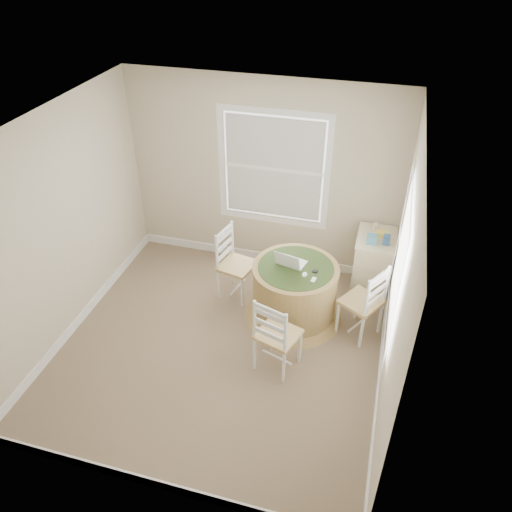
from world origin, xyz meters
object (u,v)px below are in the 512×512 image
(round_table, at_px, (295,290))
(chair_near, at_px, (278,334))
(laptop, at_px, (291,262))
(corner_chest, at_px, (372,265))
(chair_left, at_px, (237,265))
(chair_right, at_px, (361,301))

(round_table, xyz_separation_m, chair_near, (0.00, -0.87, 0.07))
(round_table, bearing_deg, laptop, 157.40)
(corner_chest, bearing_deg, chair_left, -162.76)
(round_table, xyz_separation_m, laptop, (-0.07, 0.05, 0.36))
(round_table, xyz_separation_m, chair_left, (-0.78, 0.19, 0.07))
(laptop, distance_m, corner_chest, 1.19)
(round_table, bearing_deg, chair_right, 2.27)
(chair_near, relative_size, laptop, 2.52)
(chair_left, height_order, corner_chest, chair_left)
(chair_near, distance_m, laptop, 0.96)
(chair_right, bearing_deg, chair_left, -69.31)
(chair_left, xyz_separation_m, chair_right, (1.58, -0.28, 0.00))
(chair_right, xyz_separation_m, corner_chest, (0.06, 0.80, -0.04))
(chair_near, distance_m, chair_right, 1.11)
(chair_near, bearing_deg, round_table, -72.20)
(chair_right, relative_size, corner_chest, 1.10)
(chair_near, bearing_deg, laptop, -67.52)
(round_table, relative_size, chair_left, 1.27)
(chair_near, distance_m, corner_chest, 1.79)
(laptop, bearing_deg, chair_left, 2.34)
(chair_left, relative_size, chair_right, 1.00)
(corner_chest, bearing_deg, laptop, -144.96)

